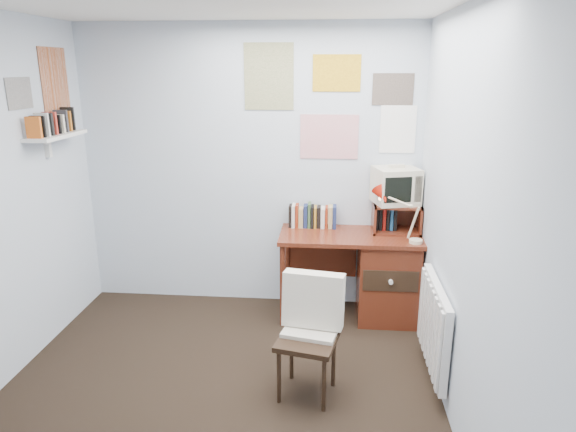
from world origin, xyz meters
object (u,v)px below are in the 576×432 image
radiator (434,325)px  desk (380,274)px  desk_lamp (417,220)px  wall_shelf (56,136)px  crt_tv (396,184)px  tv_riser (396,217)px  desk_chair (307,341)px

radiator → desk: bearing=107.2°
desk_lamp → wall_shelf: size_ratio=0.63×
desk_lamp → crt_tv: 0.41m
tv_riser → crt_tv: size_ratio=1.14×
wall_shelf → tv_riser: bearing=10.3°
desk → desk_lamp: (0.25, -0.18, 0.55)m
desk_lamp → desk_chair: bearing=-128.2°
crt_tv → wall_shelf: size_ratio=0.57×
desk_chair → desk_lamp: bearing=62.6°
radiator → wall_shelf: (-2.86, 0.55, 1.20)m
desk → crt_tv: (0.10, 0.13, 0.77)m
desk_lamp → crt_tv: (-0.15, 0.31, 0.22)m
desk → tv_riser: bearing=43.0°
desk_chair → radiator: bearing=28.3°
desk_lamp → tv_riser: 0.33m
desk_lamp → radiator: desk_lamp is taller
tv_riser → wall_shelf: 2.83m
desk → desk_lamp: bearing=-36.5°
desk_chair → tv_riser: size_ratio=1.99×
desk → wall_shelf: size_ratio=1.94×
wall_shelf → desk: bearing=8.4°
desk_lamp → wall_shelf: (-2.82, -0.20, 0.66)m
crt_tv → desk_chair: bearing=-132.3°
wall_shelf → radiator: bearing=-10.9°
desk → desk_chair: (-0.57, -1.18, -0.01)m
tv_riser → wall_shelf: bearing=-169.7°
wall_shelf → desk_lamp: bearing=4.0°
radiator → desk_chair: bearing=-164.0°
desk → radiator: bearing=-72.8°
tv_riser → desk_chair: bearing=-118.3°
desk_chair → crt_tv: bearing=74.9°
wall_shelf → desk_chair: bearing=-21.8°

